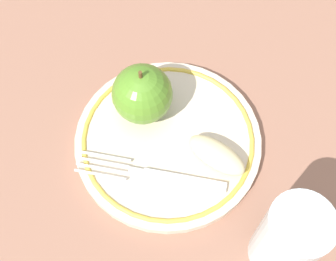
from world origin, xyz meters
name	(u,v)px	position (x,y,z in m)	size (l,w,h in m)	color
ground_plane	(163,130)	(0.00, 0.00, 0.00)	(2.00, 2.00, 0.00)	#93644F
plate	(168,141)	(0.02, 0.01, 0.01)	(0.23, 0.23, 0.02)	beige
apple_red_whole	(142,94)	(-0.02, -0.03, 0.05)	(0.07, 0.07, 0.08)	#548727
apple_slice_front	(217,155)	(0.03, 0.07, 0.03)	(0.08, 0.03, 0.02)	beige
fork	(155,175)	(0.07, 0.00, 0.02)	(0.03, 0.18, 0.00)	silver
drinking_glass	(289,239)	(0.13, 0.16, 0.06)	(0.06, 0.06, 0.12)	silver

